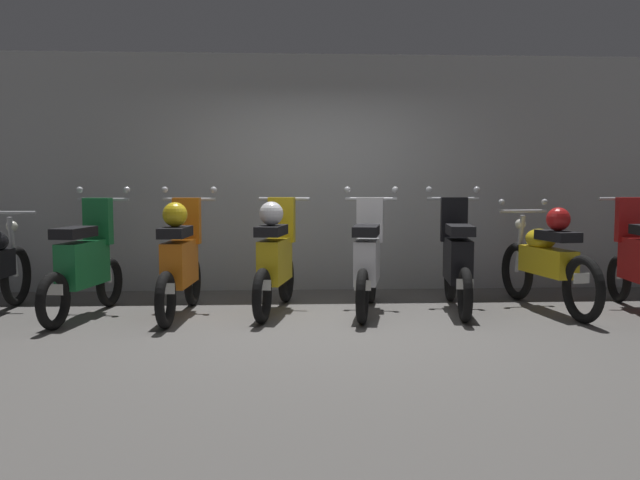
{
  "coord_description": "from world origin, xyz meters",
  "views": [
    {
      "loc": [
        -0.36,
        -6.12,
        1.34
      ],
      "look_at": [
        -0.01,
        0.6,
        0.75
      ],
      "focal_mm": 37.34,
      "sensor_mm": 36.0,
      "label": 1
    }
  ],
  "objects_px": {
    "motorbike_slot_4": "(368,261)",
    "motorbike_slot_5": "(457,260)",
    "motorbike_slot_6": "(547,260)",
    "motorbike_slot_1": "(85,264)",
    "motorbike_slot_3": "(275,257)",
    "motorbike_slot_2": "(180,259)"
  },
  "relations": [
    {
      "from": "motorbike_slot_5",
      "to": "motorbike_slot_6",
      "type": "distance_m",
      "value": 0.94
    },
    {
      "from": "motorbike_slot_1",
      "to": "motorbike_slot_6",
      "type": "relative_size",
      "value": 0.86
    },
    {
      "from": "motorbike_slot_4",
      "to": "motorbike_slot_6",
      "type": "height_order",
      "value": "motorbike_slot_4"
    },
    {
      "from": "motorbike_slot_2",
      "to": "motorbike_slot_3",
      "type": "bearing_deg",
      "value": 9.26
    },
    {
      "from": "motorbike_slot_1",
      "to": "motorbike_slot_6",
      "type": "height_order",
      "value": "motorbike_slot_1"
    },
    {
      "from": "motorbike_slot_4",
      "to": "motorbike_slot_5",
      "type": "height_order",
      "value": "same"
    },
    {
      "from": "motorbike_slot_3",
      "to": "motorbike_slot_5",
      "type": "xyz_separation_m",
      "value": [
        1.89,
        -0.02,
        -0.04
      ]
    },
    {
      "from": "motorbike_slot_1",
      "to": "motorbike_slot_5",
      "type": "relative_size",
      "value": 0.99
    },
    {
      "from": "motorbike_slot_1",
      "to": "motorbike_slot_2",
      "type": "height_order",
      "value": "same"
    },
    {
      "from": "motorbike_slot_4",
      "to": "motorbike_slot_3",
      "type": "bearing_deg",
      "value": 177.22
    },
    {
      "from": "motorbike_slot_2",
      "to": "motorbike_slot_4",
      "type": "relative_size",
      "value": 1.01
    },
    {
      "from": "motorbike_slot_2",
      "to": "motorbike_slot_5",
      "type": "distance_m",
      "value": 2.84
    },
    {
      "from": "motorbike_slot_4",
      "to": "motorbike_slot_1",
      "type": "bearing_deg",
      "value": -177.9
    },
    {
      "from": "motorbike_slot_4",
      "to": "motorbike_slot_2",
      "type": "bearing_deg",
      "value": -176.72
    },
    {
      "from": "motorbike_slot_2",
      "to": "motorbike_slot_4",
      "type": "distance_m",
      "value": 1.9
    },
    {
      "from": "motorbike_slot_3",
      "to": "motorbike_slot_6",
      "type": "distance_m",
      "value": 2.83
    },
    {
      "from": "motorbike_slot_5",
      "to": "motorbike_slot_6",
      "type": "xyz_separation_m",
      "value": [
        0.94,
        -0.05,
        0.0
      ]
    },
    {
      "from": "motorbike_slot_4",
      "to": "motorbike_slot_6",
      "type": "bearing_deg",
      "value": -0.53
    },
    {
      "from": "motorbike_slot_3",
      "to": "motorbike_slot_4",
      "type": "bearing_deg",
      "value": -2.78
    },
    {
      "from": "motorbike_slot_3",
      "to": "motorbike_slot_6",
      "type": "height_order",
      "value": "motorbike_slot_3"
    },
    {
      "from": "motorbike_slot_1",
      "to": "motorbike_slot_2",
      "type": "distance_m",
      "value": 0.94
    },
    {
      "from": "motorbike_slot_4",
      "to": "motorbike_slot_5",
      "type": "relative_size",
      "value": 0.99
    }
  ]
}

